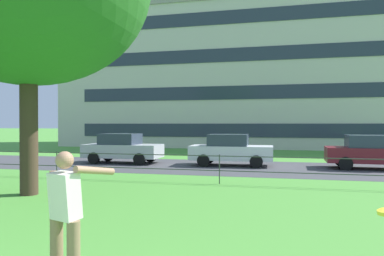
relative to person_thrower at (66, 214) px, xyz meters
name	(u,v)px	position (x,y,z in m)	size (l,w,h in m)	color
street_strip	(236,167)	(0.59, 13.09, -0.92)	(80.00, 6.16, 0.01)	#424247
park_fence	(219,164)	(0.59, 8.26, -0.24)	(37.69, 0.04, 1.00)	#333833
person_thrower	(66,214)	(0.00, 0.00, 0.00)	(0.69, 0.72, 1.71)	#846B4C
car_silver_far_left	(122,148)	(-5.42, 13.64, -0.14)	(4.00, 1.82, 1.54)	#B7BABF
car_white_far_right	(231,150)	(0.26, 13.75, -0.14)	(4.04, 1.88, 1.54)	silver
car_maroon_left	(372,152)	(6.65, 13.86, -0.14)	(4.05, 1.90, 1.54)	maroon
apartment_building_background	(251,79)	(-0.04, 30.89, 5.40)	(34.31, 11.27, 12.64)	beige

